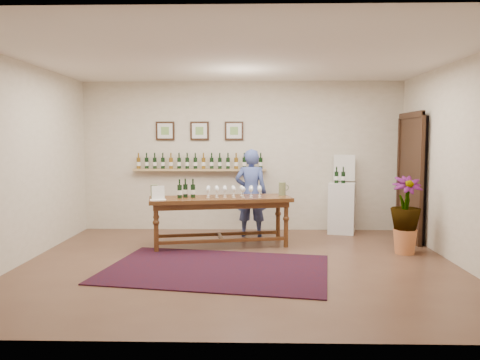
{
  "coord_description": "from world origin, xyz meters",
  "views": [
    {
      "loc": [
        0.17,
        -6.33,
        1.72
      ],
      "look_at": [
        0.0,
        0.8,
        1.1
      ],
      "focal_mm": 35.0,
      "sensor_mm": 36.0,
      "label": 1
    }
  ],
  "objects_px": {
    "tasting_table": "(220,205)",
    "person": "(251,193)",
    "display_pedestal": "(342,208)",
    "potted_plant": "(406,215)"
  },
  "relations": [
    {
      "from": "potted_plant",
      "to": "person",
      "type": "bearing_deg",
      "value": 152.18
    },
    {
      "from": "tasting_table",
      "to": "person",
      "type": "xyz_separation_m",
      "value": [
        0.49,
        0.79,
        0.1
      ]
    },
    {
      "from": "tasting_table",
      "to": "person",
      "type": "height_order",
      "value": "person"
    },
    {
      "from": "tasting_table",
      "to": "display_pedestal",
      "type": "relative_size",
      "value": 2.53
    },
    {
      "from": "tasting_table",
      "to": "person",
      "type": "distance_m",
      "value": 0.93
    },
    {
      "from": "display_pedestal",
      "to": "potted_plant",
      "type": "distance_m",
      "value": 1.7
    },
    {
      "from": "tasting_table",
      "to": "display_pedestal",
      "type": "distance_m",
      "value": 2.44
    },
    {
      "from": "potted_plant",
      "to": "person",
      "type": "relative_size",
      "value": 0.65
    },
    {
      "from": "tasting_table",
      "to": "potted_plant",
      "type": "relative_size",
      "value": 2.31
    },
    {
      "from": "display_pedestal",
      "to": "tasting_table",
      "type": "bearing_deg",
      "value": -152.59
    }
  ]
}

